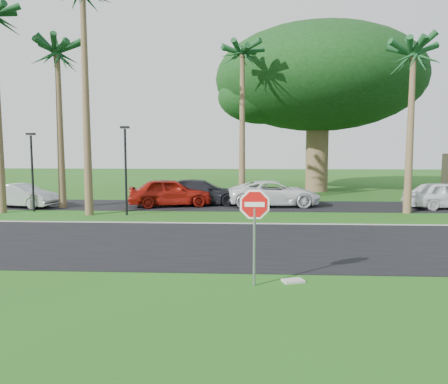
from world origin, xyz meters
The scene contains 17 objects.
ground centered at (0.00, 0.00, 0.00)m, with size 120.00×120.00×0.00m, color #234A12.
road centered at (0.00, 2.00, 0.01)m, with size 120.00×8.00×0.02m, color black.
parking_strip centered at (0.00, 12.50, 0.01)m, with size 120.00×5.00×0.02m, color black.
curb centered at (0.00, 6.05, 0.03)m, with size 120.00×0.12×0.06m, color gray.
stop_sign_near centered at (0.50, -3.00, 1.77)m, with size 1.05×0.07×2.62m.
palm_left_mid centered at (-10.50, 11.00, 8.68)m, with size 5.00×5.00×10.00m.
palm_center centered at (0.00, 14.00, 9.16)m, with size 5.00×5.00×10.50m.
palm_right_near centered at (9.00, 10.00, 8.19)m, with size 5.00×5.00×9.50m.
canopy_tree centered at (6.00, 22.00, 8.95)m, with size 16.50×16.50×13.12m.
streetlight_left centered at (-11.50, 9.50, 2.50)m, with size 0.45×0.25×4.34m.
streetlight_right centered at (-6.00, 8.50, 2.65)m, with size 0.45×0.25×4.64m.
car_silver centered at (-12.99, 11.05, 0.70)m, with size 1.47×4.23×1.39m, color #B8BAC0.
car_red centered at (-4.29, 11.98, 0.85)m, with size 2.01×4.99×1.70m, color maroon.
car_dark centered at (-2.55, 12.89, 0.77)m, with size 2.16×5.32×1.54m, color black.
car_minivan centered at (1.97, 12.42, 0.77)m, with size 2.55×5.53×1.54m, color silver.
car_pickup centered at (11.76, 11.85, 0.78)m, with size 1.84×4.57×1.56m, color white.
utility_slab centered at (1.53, -2.65, 0.03)m, with size 0.55×0.35×0.06m, color #A3A49C.
Camera 1 is at (0.30, -13.92, 3.51)m, focal length 35.00 mm.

